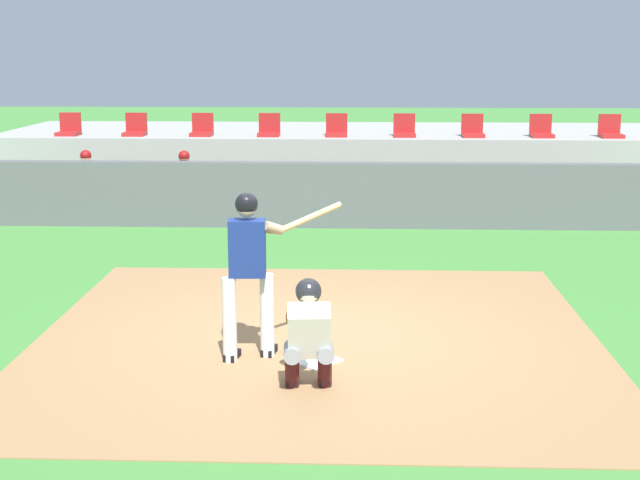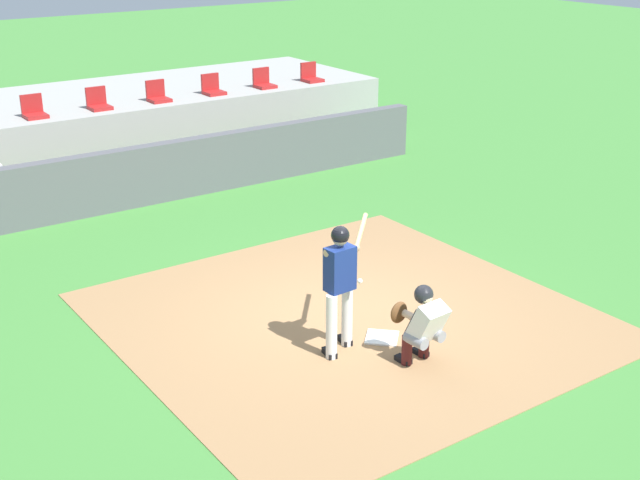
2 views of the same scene
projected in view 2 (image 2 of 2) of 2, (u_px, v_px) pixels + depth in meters
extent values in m
plane|color=#428438|center=(347.00, 318.00, 12.35)|extent=(80.00, 80.00, 0.00)
cube|color=#9E754C|center=(347.00, 318.00, 12.35)|extent=(6.40, 6.40, 0.01)
cube|color=white|center=(382.00, 338.00, 11.73)|extent=(0.62, 0.62, 0.02)
cylinder|color=silver|center=(332.00, 327.00, 11.07)|extent=(0.15, 0.15, 0.92)
cylinder|color=silver|center=(347.00, 315.00, 11.41)|extent=(0.15, 0.15, 0.92)
cube|color=navy|center=(340.00, 269.00, 10.96)|extent=(0.39, 0.26, 0.60)
sphere|color=tan|center=(340.00, 238.00, 10.81)|extent=(0.21, 0.21, 0.21)
sphere|color=black|center=(340.00, 235.00, 10.79)|extent=(0.24, 0.24, 0.24)
cylinder|color=tan|center=(341.00, 251.00, 10.99)|extent=(0.57, 0.18, 0.18)
cylinder|color=tan|center=(355.00, 248.00, 11.06)|extent=(0.25, 0.25, 0.17)
cylinder|color=tan|center=(361.00, 231.00, 11.52)|extent=(0.66, 0.63, 0.24)
cube|color=black|center=(330.00, 353.00, 11.27)|extent=(0.17, 0.28, 0.09)
cube|color=black|center=(345.00, 341.00, 11.61)|extent=(0.17, 0.28, 0.09)
cylinder|color=gray|center=(416.00, 340.00, 10.82)|extent=(0.18, 0.33, 0.16)
cylinder|color=#4C1919|center=(407.00, 350.00, 11.01)|extent=(0.14, 0.14, 0.42)
cube|color=black|center=(403.00, 360.00, 11.11)|extent=(0.13, 0.25, 0.08)
cylinder|color=gray|center=(433.00, 333.00, 11.01)|extent=(0.18, 0.33, 0.16)
cylinder|color=#4C1919|center=(424.00, 343.00, 11.20)|extent=(0.14, 0.14, 0.42)
cube|color=black|center=(420.00, 353.00, 11.30)|extent=(0.13, 0.25, 0.08)
cube|color=white|center=(428.00, 323.00, 10.80)|extent=(0.43, 0.47, 0.57)
cube|color=#2D2D33|center=(421.00, 319.00, 10.89)|extent=(0.40, 0.28, 0.45)
sphere|color=beige|center=(425.00, 296.00, 10.74)|extent=(0.21, 0.21, 0.21)
sphere|color=#232328|center=(424.00, 294.00, 10.74)|extent=(0.25, 0.25, 0.25)
cylinder|color=beige|center=(413.00, 317.00, 10.94)|extent=(0.13, 0.46, 0.10)
ellipsoid|color=brown|center=(399.00, 312.00, 11.08)|extent=(0.29, 0.14, 0.30)
sphere|color=white|center=(360.00, 281.00, 11.82)|extent=(0.07, 0.07, 0.07)
cube|color=#59595E|center=(156.00, 173.00, 17.10)|extent=(13.00, 0.30, 1.20)
cube|color=olive|center=(137.00, 179.00, 18.00)|extent=(11.80, 0.44, 0.45)
cylinder|color=#939399|center=(5.00, 194.00, 16.22)|extent=(0.15, 0.40, 0.15)
cylinder|color=#939399|center=(10.00, 209.00, 16.16)|extent=(0.13, 0.13, 0.45)
cube|color=maroon|center=(12.00, 219.00, 16.19)|extent=(0.11, 0.24, 0.08)
cylinder|color=#996B4C|center=(7.00, 184.00, 16.26)|extent=(0.09, 0.41, 0.22)
cube|color=#9E9E99|center=(78.00, 126.00, 20.42)|extent=(15.00, 4.40, 1.40)
cube|color=#A51E1E|center=(36.00, 116.00, 18.16)|extent=(0.46, 0.46, 0.08)
cube|color=#A51E1E|center=(31.00, 103.00, 18.23)|extent=(0.46, 0.06, 0.40)
cube|color=#A51E1E|center=(100.00, 108.00, 18.93)|extent=(0.46, 0.46, 0.08)
cube|color=#A51E1E|center=(96.00, 96.00, 19.00)|extent=(0.46, 0.06, 0.40)
cube|color=#A51E1E|center=(159.00, 100.00, 19.71)|extent=(0.46, 0.46, 0.08)
cube|color=#A51E1E|center=(155.00, 88.00, 19.77)|extent=(0.46, 0.06, 0.40)
cube|color=#A51E1E|center=(214.00, 93.00, 20.48)|extent=(0.46, 0.46, 0.08)
cube|color=#A51E1E|center=(210.00, 82.00, 20.54)|extent=(0.46, 0.06, 0.40)
cube|color=#A51E1E|center=(265.00, 86.00, 21.25)|extent=(0.46, 0.46, 0.08)
cube|color=#A51E1E|center=(261.00, 76.00, 21.31)|extent=(0.46, 0.06, 0.40)
cube|color=#A51E1E|center=(313.00, 80.00, 22.02)|extent=(0.46, 0.46, 0.08)
cube|color=#A51E1E|center=(308.00, 70.00, 22.09)|extent=(0.46, 0.06, 0.40)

